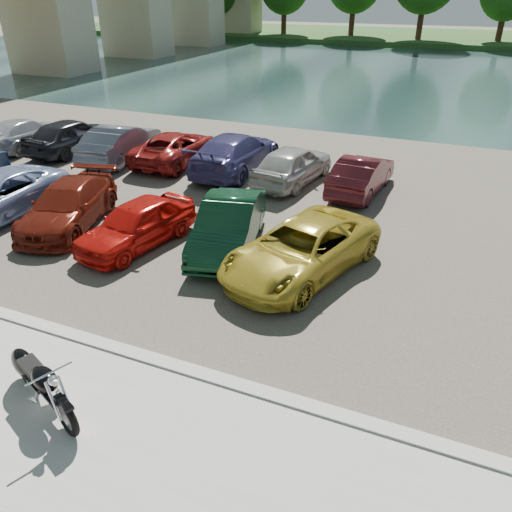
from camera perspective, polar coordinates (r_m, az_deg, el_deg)
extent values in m
plane|color=#595447|center=(8.88, -17.96, -19.71)|extent=(200.00, 200.00, 0.00)
cube|color=#9F9D95|center=(8.43, -22.62, -23.73)|extent=(60.00, 6.00, 0.10)
cube|color=#9F9D95|center=(9.92, -10.69, -11.95)|extent=(60.00, 0.30, 0.14)
cube|color=#423D35|center=(17.03, 5.77, 6.28)|extent=(60.00, 18.00, 0.04)
cube|color=#1A2F2F|center=(44.81, 17.86, 19.03)|extent=(120.00, 40.00, 0.00)
cube|color=#214117|center=(76.50, 21.07, 22.25)|extent=(120.00, 24.00, 0.60)
cube|color=tan|center=(47.23, -22.61, 23.17)|extent=(6.00, 4.00, 7.20)
cube|color=tan|center=(56.51, -13.57, 24.98)|extent=(6.00, 4.00, 7.20)
cube|color=tan|center=(66.66, -7.04, 25.93)|extent=(6.00, 4.00, 7.20)
cube|color=tan|center=(77.35, -2.21, 26.43)|extent=(6.00, 4.00, 7.20)
cylinder|color=#3C2015|center=(76.99, -4.19, 25.81)|extent=(0.70, 0.70, 4.50)
cylinder|color=#3C2015|center=(74.70, 3.22, 25.93)|extent=(0.70, 0.70, 4.95)
cylinder|color=#3C2015|center=(73.47, 10.97, 25.65)|extent=(0.70, 0.70, 5.40)
cylinder|color=#3C2015|center=(69.19, 18.39, 24.87)|extent=(0.70, 0.70, 5.85)
cylinder|color=#3C2015|center=(70.22, 26.30, 23.01)|extent=(0.70, 0.70, 4.50)
torus|color=black|center=(8.79, -20.78, -16.84)|extent=(0.67, 0.37, 0.68)
torus|color=black|center=(10.01, -24.99, -11.44)|extent=(0.67, 0.37, 0.68)
cylinder|color=#B2B2B7|center=(8.79, -20.78, -16.84)|extent=(0.45, 0.23, 0.46)
cylinder|color=#B2B2B7|center=(10.01, -24.99, -11.44)|extent=(0.45, 0.23, 0.46)
cylinder|color=silver|center=(8.66, -22.16, -15.15)|extent=(0.32, 0.17, 0.63)
cylinder|color=silver|center=(8.71, -20.95, -14.61)|extent=(0.32, 0.17, 0.63)
cylinder|color=silver|center=(8.58, -22.56, -12.30)|extent=(0.32, 0.71, 0.04)
sphere|color=silver|center=(8.55, -22.18, -13.05)|extent=(0.21, 0.21, 0.16)
sphere|color=silver|center=(8.50, -21.98, -13.30)|extent=(0.14, 0.14, 0.11)
cube|color=black|center=(8.58, -21.14, -15.37)|extent=(0.47, 0.30, 0.06)
cube|color=black|center=(9.42, -22.98, -14.24)|extent=(1.15, 0.55, 0.08)
cube|color=silver|center=(9.41, -23.18, -13.76)|extent=(0.54, 0.47, 0.34)
cylinder|color=silver|center=(9.21, -23.17, -13.16)|extent=(0.29, 0.26, 0.27)
cylinder|color=silver|center=(9.36, -23.67, -12.52)|extent=(0.29, 0.26, 0.27)
ellipsoid|color=black|center=(9.01, -23.04, -12.78)|extent=(0.77, 0.59, 0.32)
cube|color=black|center=(9.45, -24.29, -11.39)|extent=(0.62, 0.47, 0.10)
ellipsoid|color=black|center=(9.90, -25.02, -11.05)|extent=(0.80, 0.59, 0.50)
cube|color=black|center=(9.98, -25.05, -11.22)|extent=(0.44, 0.32, 0.30)
cylinder|color=silver|center=(9.75, -22.90, -13.03)|extent=(1.05, 0.50, 0.09)
cylinder|color=silver|center=(9.70, -22.99, -12.67)|extent=(1.05, 0.50, 0.09)
cylinder|color=#B2B2B7|center=(9.59, -24.17, -14.85)|extent=(0.08, 0.14, 0.22)
imported|color=#61180D|center=(15.95, -20.68, 5.45)|extent=(2.81, 4.63, 1.25)
imported|color=red|center=(14.09, -13.48, 3.60)|extent=(2.16, 3.95, 1.27)
imported|color=black|center=(13.54, -3.18, 3.55)|extent=(2.35, 4.35, 1.36)
imported|color=#AF9928|center=(12.38, 5.21, 0.81)|extent=(3.49, 5.16, 1.31)
imported|color=#A0A1A9|center=(24.91, -25.04, 12.59)|extent=(2.03, 4.47, 1.27)
imported|color=black|center=(23.38, -20.33, 12.82)|extent=(2.06, 4.43, 1.47)
imported|color=slate|center=(21.64, -15.22, 12.38)|extent=(1.91, 4.51, 1.45)
imported|color=maroon|center=(20.88, -9.14, 12.16)|extent=(2.08, 4.49, 1.25)
imported|color=navy|center=(19.60, -2.34, 11.73)|extent=(2.13, 5.09, 1.47)
imported|color=#A3A49F|center=(18.39, 4.20, 10.43)|extent=(2.22, 4.29, 1.39)
imported|color=#451216|center=(17.81, 11.97, 9.09)|extent=(1.67, 3.99, 1.28)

